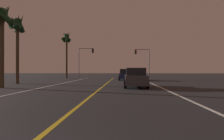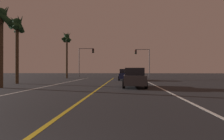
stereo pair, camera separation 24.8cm
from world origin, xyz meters
The scene contains 10 objects.
lane_edge_right centered at (5.12, 14.66, 0.00)m, with size 0.16×41.32×0.01m, color silver.
lane_edge_left centered at (-5.12, 14.66, 0.00)m, with size 0.16×41.32×0.01m, color silver.
lane_center_divider centered at (0.00, 14.66, 0.00)m, with size 0.16×41.32×0.01m, color gold.
car_ahead_far centered at (2.20, 27.26, 0.82)m, with size 2.02×4.30×1.70m.
car_lead_same_lane centered at (2.94, 15.24, 0.82)m, with size 2.02×4.30×1.70m.
traffic_light_near_right centered at (5.67, 35.82, 4.19)m, with size 2.95×0.36×5.67m.
traffic_light_near_left centered at (-5.60, 35.82, 4.39)m, with size 3.15×0.36×5.95m.
palm_tree_left_near centered at (-8.38, 13.87, 5.69)m, with size 2.12×2.13×7.32m.
palm_tree_left_mid centered at (-9.93, 18.90, 6.14)m, with size 2.05×2.13×7.83m.
palm_tree_left_far centered at (-8.76, 33.26, 7.06)m, with size 2.14×2.18×8.89m.
Camera 2 is at (2.08, -1.28, 1.48)m, focal length 29.92 mm.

